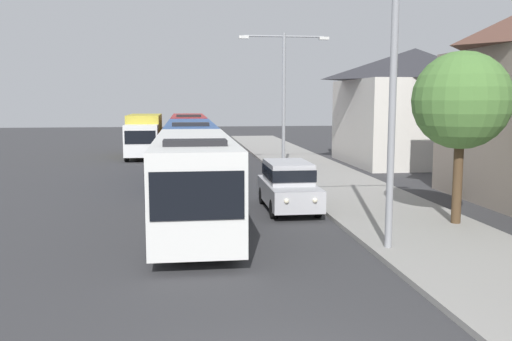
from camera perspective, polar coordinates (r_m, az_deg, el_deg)
The scene contains 9 objects.
bus_lead at distance 18.70m, azimuth -6.43°, elevation -0.76°, with size 2.58×10.59×3.21m.
bus_second_in_line at distance 30.32m, azimuth -6.79°, elevation 2.36°, with size 2.58×12.44×3.21m.
bus_middle at distance 43.54m, azimuth -6.97°, elevation 3.88°, with size 2.58×11.94×3.21m.
white_suv at distance 21.60m, azimuth 3.34°, elevation -1.39°, with size 1.86×4.72×1.90m.
box_truck_oncoming at distance 42.10m, azimuth -11.46°, elevation 3.69°, with size 2.35×7.62×3.15m.
streetlamp_near at distance 15.76m, azimuth 14.06°, elevation 11.62°, with size 5.62×0.28×8.94m.
streetlamp_mid at distance 32.07m, azimuth 2.89°, elevation 8.54°, with size 5.18×0.28×7.91m.
roadside_tree at distance 19.57m, azimuth 20.44°, elevation 6.74°, with size 3.24×3.24×5.75m.
house_distant_gabled at distance 38.52m, azimuth 15.95°, elevation 6.48°, with size 9.05×9.56×7.64m.
Camera 1 is at (-1.56, -7.48, 4.33)m, focal length 38.74 mm.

